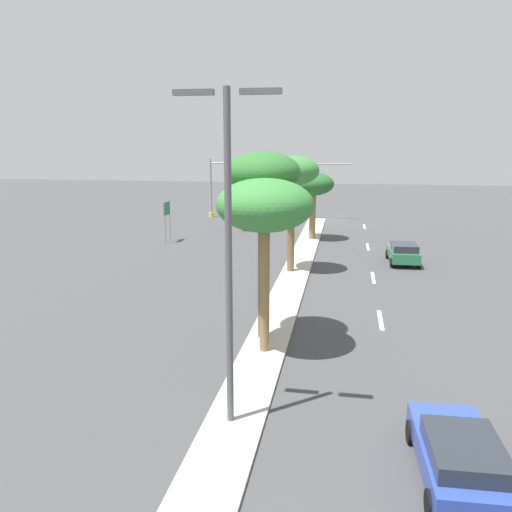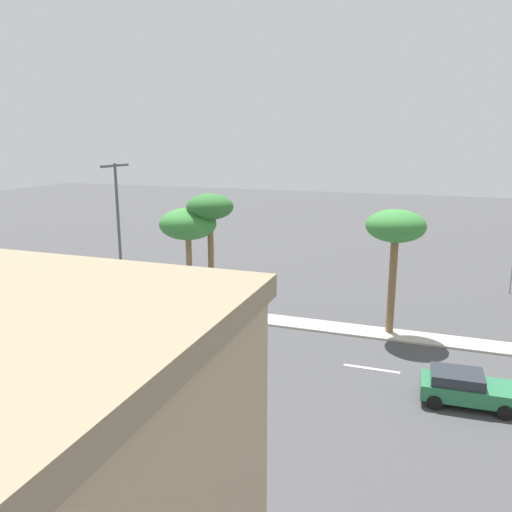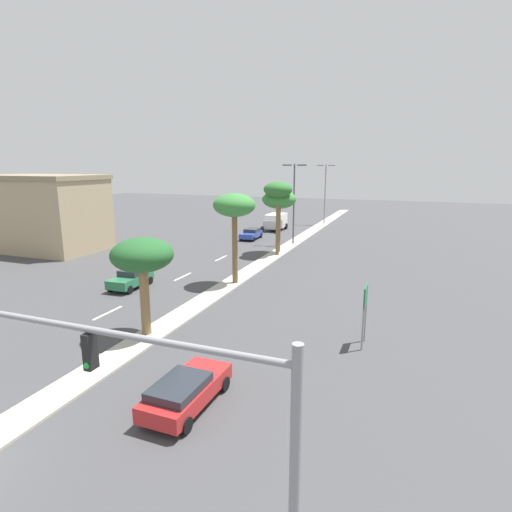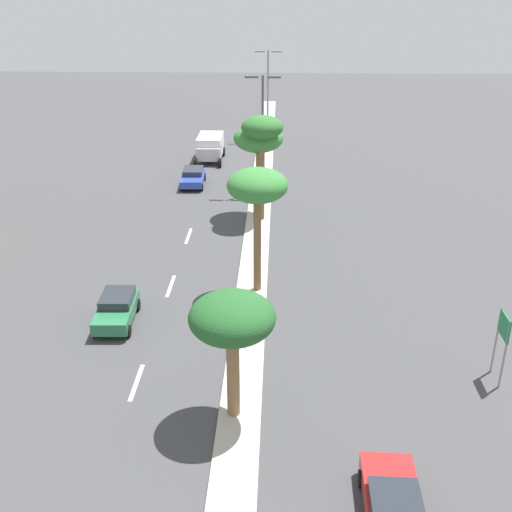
{
  "view_description": "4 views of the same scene",
  "coord_description": "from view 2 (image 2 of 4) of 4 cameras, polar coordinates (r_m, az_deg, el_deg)",
  "views": [
    {
      "loc": [
        -3.08,
        55.18,
        8.34
      ],
      "look_at": [
        2.01,
        26.45,
        1.76
      ],
      "focal_mm": 36.11,
      "sensor_mm": 36.0,
      "label": 1
    },
    {
      "loc": [
        -29.07,
        21.17,
        11.36
      ],
      "look_at": [
        2.6,
        32.37,
        3.53
      ],
      "focal_mm": 35.53,
      "sensor_mm": 36.0,
      "label": 2
    },
    {
      "loc": [
        13.51,
        -6.84,
        9.65
      ],
      "look_at": [
        1.57,
        24.74,
        2.13
      ],
      "focal_mm": 28.89,
      "sensor_mm": 36.0,
      "label": 3
    },
    {
      "loc": [
        1.48,
        -9.43,
        17.04
      ],
      "look_at": [
        0.24,
        23.76,
        1.96
      ],
      "focal_mm": 43.67,
      "sensor_mm": 36.0,
      "label": 4
    }
  ],
  "objects": [
    {
      "name": "ground_plane",
      "position": [
        33.06,
        -1.02,
        -6.97
      ],
      "size": [
        160.0,
        160.0,
        0.0
      ],
      "primitive_type": "plane",
      "color": "#424244"
    },
    {
      "name": "median_curb",
      "position": [
        37.08,
        -14.46,
        -5.04
      ],
      "size": [
        1.8,
        82.47,
        0.12
      ],
      "primitive_type": "cube",
      "color": "#B7B2A3",
      "rests_on": "ground"
    },
    {
      "name": "lane_stripe_trailing",
      "position": [
        26.83,
        12.87,
        -12.26
      ],
      "size": [
        0.2,
        2.8,
        0.01
      ],
      "primitive_type": "cube",
      "color": "silver",
      "rests_on": "ground"
    },
    {
      "name": "lane_stripe_leading",
      "position": [
        28.6,
        -3.13,
        -10.28
      ],
      "size": [
        0.2,
        2.8,
        0.01
      ],
      "primitive_type": "cube",
      "color": "silver",
      "rests_on": "ground"
    },
    {
      "name": "palm_tree_near",
      "position": [
        29.9,
        15.45,
        2.96
      ],
      "size": [
        3.38,
        3.38,
        7.31
      ],
      "color": "brown",
      "rests_on": "median_curb"
    },
    {
      "name": "palm_tree_mid",
      "position": [
        32.61,
        -5.21,
        5.17
      ],
      "size": [
        3.02,
        3.02,
        7.81
      ],
      "color": "brown",
      "rests_on": "median_curb"
    },
    {
      "name": "palm_tree_outboard",
      "position": [
        33.1,
        -7.66,
        3.46
      ],
      "size": [
        3.71,
        3.71,
        6.85
      ],
      "color": "olive",
      "rests_on": "median_curb"
    },
    {
      "name": "street_lamp_mid",
      "position": [
        36.01,
        -15.24,
        3.72
      ],
      "size": [
        2.9,
        0.24,
        9.6
      ],
      "color": "#515459",
      "rests_on": "median_curb"
    },
    {
      "name": "sedan_blue_outboard",
      "position": [
        33.55,
        -23.07,
        -6.42
      ],
      "size": [
        2.14,
        4.32,
        1.36
      ],
      "color": "#2D47AD",
      "rests_on": "ground"
    },
    {
      "name": "sedan_green_near",
      "position": [
        24.51,
        22.5,
        -13.52
      ],
      "size": [
        2.08,
        4.03,
        1.46
      ],
      "color": "#287047",
      "rests_on": "ground"
    }
  ]
}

